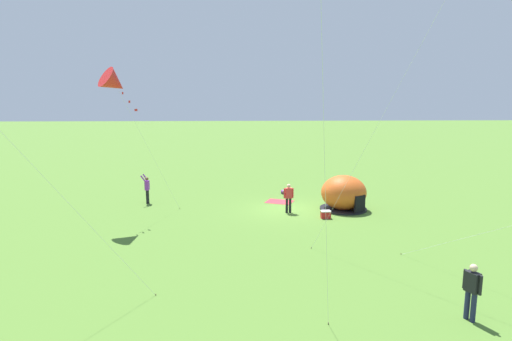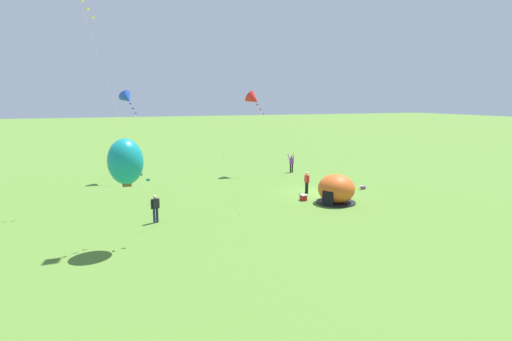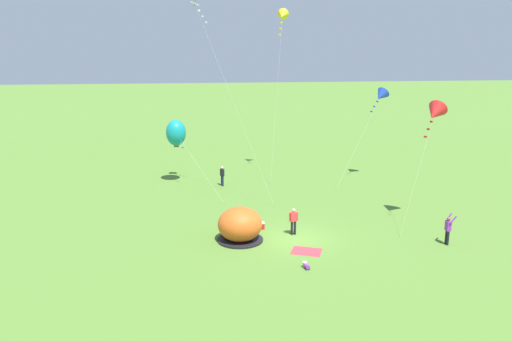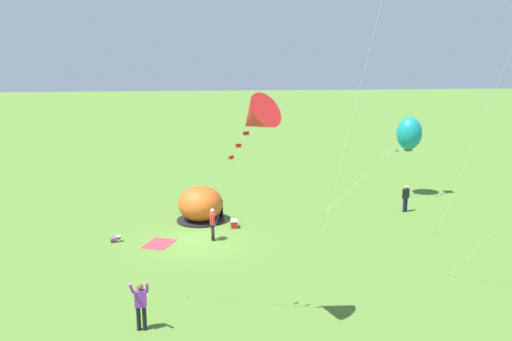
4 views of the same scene
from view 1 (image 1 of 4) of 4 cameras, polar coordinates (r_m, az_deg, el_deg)
The scene contains 9 objects.
ground_plane at distance 24.34m, azimuth 4.43°, elevation -5.60°, with size 300.00×300.00×0.00m, color #517A2D.
popup_tent at distance 24.66m, azimuth 12.42°, elevation -3.22°, with size 2.81×2.81×2.10m.
picnic_blanket at distance 26.28m, azimuth 3.38°, elevation -4.47°, with size 1.70×1.30×0.01m, color #CC333D.
cooler_box at distance 22.74m, azimuth 9.92°, elevation -6.20°, with size 0.53×0.37×0.44m.
toddler_crawling at distance 28.51m, azimuth 3.97°, elevation -3.04°, with size 0.32×0.55×0.32m.
person_flying_kite at distance 26.55m, azimuth -15.31°, elevation -2.45°, with size 0.48×0.68×1.89m.
person_near_tent at distance 23.42m, azimuth 4.68°, elevation -3.76°, with size 0.59×0.27×1.72m.
person_center_field at distance 13.55m, azimuth 28.45°, elevation -14.67°, with size 0.37×0.55×1.72m.
kite_red at distance 22.42m, azimuth -19.57°, elevation 11.71°, with size 3.88×3.30×8.21m.
Camera 1 is at (3.46, 23.28, 6.18)m, focal length 28.00 mm.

